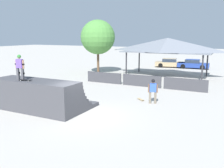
{
  "coord_description": "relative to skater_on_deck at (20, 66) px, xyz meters",
  "views": [
    {
      "loc": [
        7.89,
        -11.66,
        4.66
      ],
      "look_at": [
        -0.33,
        4.62,
        1.06
      ],
      "focal_mm": 40.0,
      "sensor_mm": 36.0,
      "label": 1
    }
  ],
  "objects": [
    {
      "name": "tree_beside_pavilion",
      "position": [
        -3.31,
        15.28,
        1.56
      ],
      "size": [
        4.1,
        4.1,
        6.45
      ],
      "color": "brown",
      "rests_on": "ground"
    },
    {
      "name": "bystander_walking",
      "position": [
        6.82,
        5.2,
        -1.82
      ],
      "size": [
        0.66,
        0.36,
        1.71
      ],
      "rotation": [
        0.0,
        0.0,
        3.49
      ],
      "color": "#6B6051",
      "rests_on": "ground"
    },
    {
      "name": "pavilion_shelter",
      "position": [
        4.65,
        17.07,
        0.7
      ],
      "size": [
        9.68,
        4.87,
        4.33
      ],
      "color": "#2D2D33",
      "rests_on": "ground"
    },
    {
      "name": "barrier_fence",
      "position": [
        4.13,
        10.31,
        -2.3
      ],
      "size": [
        11.51,
        0.12,
        1.05
      ],
      "color": "#3D3D42",
      "rests_on": "ground"
    },
    {
      "name": "quarter_pipe_ramp",
      "position": [
        0.83,
        0.66,
        -1.99
      ],
      "size": [
        5.81,
        3.71,
        1.93
      ],
      "color": "#424247",
      "rests_on": "ground"
    },
    {
      "name": "parked_car_blue",
      "position": [
        6.26,
        25.39,
        -2.22
      ],
      "size": [
        4.3,
        1.84,
        1.27
      ],
      "rotation": [
        0.0,
        0.0,
        0.05
      ],
      "color": "navy",
      "rests_on": "ground"
    },
    {
      "name": "ground_plane",
      "position": [
        3.94,
        0.71,
        -2.83
      ],
      "size": [
        160.0,
        160.0,
        0.0
      ],
      "primitive_type": "plane",
      "color": "#ADA8A0"
    },
    {
      "name": "skateboard_on_ground",
      "position": [
        5.79,
        5.65,
        -2.77
      ],
      "size": [
        0.71,
        0.67,
        0.09
      ],
      "rotation": [
        0.0,
        0.0,
        5.54
      ],
      "color": "silver",
      "rests_on": "ground"
    },
    {
      "name": "parked_car_tan",
      "position": [
        3.03,
        25.26,
        -2.22
      ],
      "size": [
        4.44,
        2.39,
        1.27
      ],
      "rotation": [
        0.0,
        0.0,
        0.18
      ],
      "color": "tan",
      "rests_on": "ground"
    },
    {
      "name": "skateboard_on_deck",
      "position": [
        0.48,
        -0.07,
        -0.84
      ],
      "size": [
        0.85,
        0.44,
        0.09
      ],
      "rotation": [
        0.0,
        0.0,
        0.3
      ],
      "color": "silver",
      "rests_on": "quarter_pipe_ramp"
    },
    {
      "name": "skater_on_deck",
      "position": [
        0.0,
        0.0,
        0.0
      ],
      "size": [
        0.67,
        0.27,
        1.56
      ],
      "rotation": [
        0.0,
        0.0,
        0.18
      ],
      "color": "#4C4C51",
      "rests_on": "quarter_pipe_ramp"
    }
  ]
}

